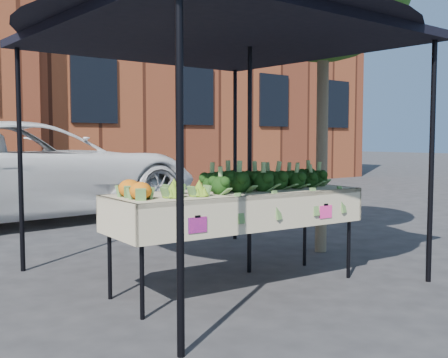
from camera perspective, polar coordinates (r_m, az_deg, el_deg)
ground at (r=5.28m, az=3.17°, el=-10.94°), size 90.00×90.00×0.00m
table at (r=5.08m, az=1.43°, el=-6.33°), size 2.46×1.01×0.90m
canopy at (r=5.42m, az=-0.65°, el=4.12°), size 3.16×3.16×2.74m
broccoli_heap at (r=5.28m, az=4.48°, el=0.31°), size 1.58×0.55×0.24m
romanesco_cluster at (r=4.59m, az=-4.76°, el=-0.63°), size 0.42×0.46×0.19m
cauliflower_pair at (r=4.46m, az=-9.26°, el=-0.93°), size 0.22×0.42×0.17m
vehicle at (r=9.95m, az=-19.84°, el=13.30°), size 1.87×2.88×5.98m
street_tree at (r=6.76m, az=10.24°, el=9.61°), size 2.05×2.05×4.04m
building_right at (r=19.54m, az=-6.50°, el=12.66°), size 12.00×8.00×8.50m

